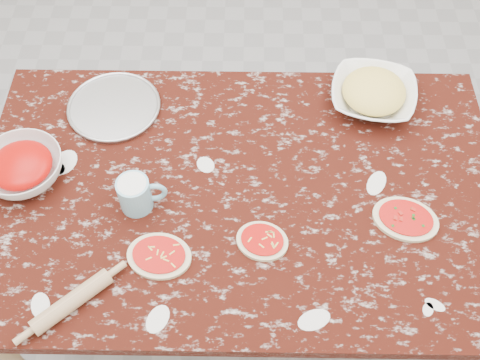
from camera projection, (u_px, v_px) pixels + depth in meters
name	position (u px, v px, depth m)	size (l,w,h in m)	color
ground	(240.00, 291.00, 2.40)	(4.00, 4.00, 0.00)	gray
worktable	(240.00, 204.00, 1.85)	(1.60, 1.00, 0.75)	black
pizza_tray	(114.00, 107.00, 1.96)	(0.30, 0.30, 0.01)	#B2B2B7
sauce_bowl	(23.00, 168.00, 1.78)	(0.25, 0.25, 0.08)	white
cheese_bowl	(373.00, 95.00, 1.95)	(0.28, 0.28, 0.07)	white
flour_mug	(136.00, 194.00, 1.70)	(0.14, 0.10, 0.11)	#7BB7CE
pizza_left	(159.00, 256.00, 1.64)	(0.20, 0.17, 0.02)	beige
pizza_mid	(262.00, 241.00, 1.67)	(0.18, 0.16, 0.02)	beige
pizza_right	(405.00, 219.00, 1.71)	(0.23, 0.20, 0.02)	beige
rolling_pin	(72.00, 301.00, 1.55)	(0.05, 0.05, 0.23)	tan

